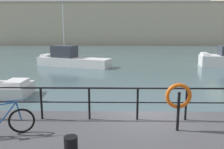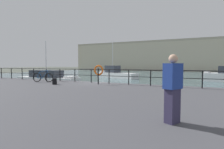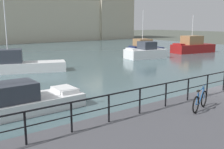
{
  "view_description": "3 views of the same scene",
  "coord_description": "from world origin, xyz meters",
  "px_view_note": "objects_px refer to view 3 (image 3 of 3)",
  "views": [
    {
      "loc": [
        -1.07,
        -7.77,
        3.88
      ],
      "look_at": [
        -1.29,
        5.64,
        1.26
      ],
      "focal_mm": 36.52,
      "sensor_mm": 36.0,
      "label": 1
    },
    {
      "loc": [
        6.95,
        -12.68,
        2.46
      ],
      "look_at": [
        -1.72,
        6.09,
        1.27
      ],
      "focal_mm": 28.5,
      "sensor_mm": 36.0,
      "label": 2
    },
    {
      "loc": [
        -13.64,
        -8.26,
        4.67
      ],
      "look_at": [
        -3.43,
        5.34,
        1.31
      ],
      "focal_mm": 42.15,
      "sensor_mm": 36.0,
      "label": 3
    }
  ],
  "objects_px": {
    "harbor_building": "(14,18)",
    "parked_bicycle": "(200,101)",
    "moored_white_yacht": "(18,64)",
    "moored_small_launch": "(144,48)",
    "moored_blue_motorboat": "(192,46)",
    "moored_harbor_tender": "(145,52)"
  },
  "relations": [
    {
      "from": "harbor_building",
      "to": "parked_bicycle",
      "type": "distance_m",
      "value": 60.87
    },
    {
      "from": "moored_white_yacht",
      "to": "parked_bicycle",
      "type": "relative_size",
      "value": 4.92
    },
    {
      "from": "harbor_building",
      "to": "moored_small_launch",
      "type": "distance_m",
      "value": 37.93
    },
    {
      "from": "moored_blue_motorboat",
      "to": "moored_white_yacht",
      "type": "distance_m",
      "value": 27.59
    },
    {
      "from": "moored_harbor_tender",
      "to": "parked_bicycle",
      "type": "height_order",
      "value": "moored_harbor_tender"
    },
    {
      "from": "moored_small_launch",
      "to": "moored_harbor_tender",
      "type": "xyz_separation_m",
      "value": [
        -3.74,
        -4.13,
        -0.04
      ]
    },
    {
      "from": "moored_blue_motorboat",
      "to": "harbor_building",
      "type": "bearing_deg",
      "value": -59.47
    },
    {
      "from": "moored_small_launch",
      "to": "parked_bicycle",
      "type": "xyz_separation_m",
      "value": [
        -18.89,
        -23.07,
        0.54
      ]
    },
    {
      "from": "moored_small_launch",
      "to": "moored_harbor_tender",
      "type": "relative_size",
      "value": 1.16
    },
    {
      "from": "moored_white_yacht",
      "to": "parked_bicycle",
      "type": "xyz_separation_m",
      "value": [
        1.77,
        -18.87,
        0.63
      ]
    },
    {
      "from": "parked_bicycle",
      "to": "moored_harbor_tender",
      "type": "bearing_deg",
      "value": 34.64
    },
    {
      "from": "harbor_building",
      "to": "moored_blue_motorboat",
      "type": "bearing_deg",
      "value": -69.45
    },
    {
      "from": "harbor_building",
      "to": "moored_harbor_tender",
      "type": "height_order",
      "value": "harbor_building"
    },
    {
      "from": "harbor_building",
      "to": "parked_bicycle",
      "type": "relative_size",
      "value": 45.69
    },
    {
      "from": "moored_blue_motorboat",
      "to": "moored_white_yacht",
      "type": "bearing_deg",
      "value": 10.94
    },
    {
      "from": "moored_white_yacht",
      "to": "moored_blue_motorboat",
      "type": "bearing_deg",
      "value": -158.55
    },
    {
      "from": "moored_blue_motorboat",
      "to": "parked_bicycle",
      "type": "xyz_separation_m",
      "value": [
        -25.81,
        -19.33,
        0.4
      ]
    },
    {
      "from": "moored_small_launch",
      "to": "moored_blue_motorboat",
      "type": "distance_m",
      "value": 7.87
    },
    {
      "from": "harbor_building",
      "to": "parked_bicycle",
      "type": "bearing_deg",
      "value": -100.11
    },
    {
      "from": "moored_harbor_tender",
      "to": "harbor_building",
      "type": "bearing_deg",
      "value": -72.91
    },
    {
      "from": "moored_harbor_tender",
      "to": "parked_bicycle",
      "type": "xyz_separation_m",
      "value": [
        -15.15,
        -18.94,
        0.58
      ]
    },
    {
      "from": "moored_small_launch",
      "to": "moored_white_yacht",
      "type": "bearing_deg",
      "value": 25.22
    }
  ]
}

